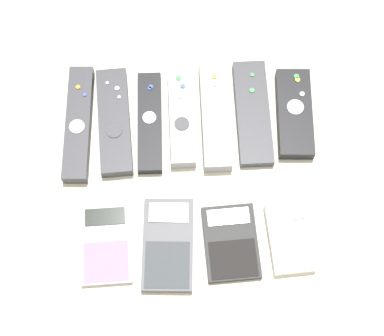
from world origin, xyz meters
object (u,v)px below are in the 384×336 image
(remote_1, at_px, (114,122))
(remote_0, at_px, (79,124))
(calculator_3, at_px, (290,238))
(remote_5, at_px, (253,113))
(calculator_0, at_px, (106,244))
(calculator_2, at_px, (231,243))
(remote_4, at_px, (215,114))
(remote_2, at_px, (150,122))
(remote_6, at_px, (295,113))
(remote_3, at_px, (182,119))
(calculator_1, at_px, (168,245))

(remote_1, bearing_deg, remote_0, 178.57)
(calculator_3, bearing_deg, remote_5, 96.95)
(calculator_0, height_order, calculator_2, same)
(calculator_0, bearing_deg, remote_1, 84.72)
(remote_4, bearing_deg, calculator_3, -64.05)
(remote_2, distance_m, remote_6, 0.25)
(remote_2, distance_m, remote_4, 0.11)
(remote_0, xyz_separation_m, calculator_0, (0.05, -0.21, -0.01))
(calculator_0, bearing_deg, remote_3, 57.24)
(remote_3, bearing_deg, remote_6, 0.28)
(remote_0, height_order, calculator_1, remote_0)
(calculator_0, bearing_deg, remote_6, 32.06)
(remote_0, height_order, remote_6, remote_0)
(remote_2, relative_size, remote_6, 1.11)
(remote_6, xyz_separation_m, calculator_3, (-0.03, -0.22, -0.00))
(remote_1, relative_size, remote_3, 1.14)
(remote_2, bearing_deg, remote_5, 4.16)
(remote_4, height_order, remote_6, remote_4)
(calculator_0, distance_m, calculator_2, 0.20)
(remote_1, height_order, remote_2, remote_1)
(remote_1, xyz_separation_m, remote_2, (0.06, -0.00, -0.00))
(remote_4, distance_m, calculator_1, 0.24)
(remote_3, distance_m, remote_5, 0.12)
(remote_0, bearing_deg, calculator_3, -29.56)
(remote_2, bearing_deg, remote_0, -179.87)
(remote_5, bearing_deg, remote_0, -178.46)
(remote_0, bearing_deg, remote_1, 4.08)
(calculator_3, bearing_deg, remote_4, 112.15)
(remote_0, relative_size, remote_5, 1.09)
(remote_2, height_order, remote_6, remote_6)
(remote_3, height_order, calculator_0, remote_3)
(remote_3, bearing_deg, calculator_2, -72.32)
(remote_3, relative_size, calculator_0, 1.31)
(remote_6, xyz_separation_m, calculator_1, (-0.22, -0.22, -0.00))
(remote_5, xyz_separation_m, calculator_0, (-0.25, -0.22, -0.00))
(calculator_1, distance_m, calculator_3, 0.19)
(remote_6, height_order, calculator_0, remote_6)
(remote_0, xyz_separation_m, calculator_1, (0.14, -0.22, -0.00))
(remote_3, relative_size, calculator_2, 1.37)
(calculator_1, height_order, calculator_3, calculator_3)
(remote_0, bearing_deg, calculator_0, -74.93)
(calculator_0, bearing_deg, remote_5, 39.61)
(remote_1, distance_m, remote_2, 0.06)
(remote_4, bearing_deg, remote_3, -174.71)
(remote_2, relative_size, calculator_3, 1.54)
(remote_1, relative_size, remote_2, 1.07)
(remote_5, relative_size, calculator_3, 1.63)
(remote_6, bearing_deg, calculator_1, -132.76)
(remote_4, bearing_deg, remote_1, -178.07)
(remote_2, height_order, calculator_1, remote_2)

